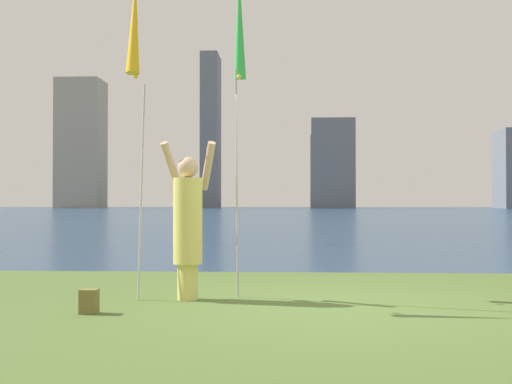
% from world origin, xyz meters
% --- Properties ---
extents(ground, '(120.00, 138.00, 0.12)m').
position_xyz_m(ground, '(0.00, 50.95, -0.06)').
color(ground, '#4C662D').
extents(person, '(0.71, 0.53, 1.94)m').
position_xyz_m(person, '(-1.78, 0.44, 0.95)').
color(person, '#D8CC66').
rests_on(person, ground).
extents(kite_flag_left, '(0.16, 0.70, 3.93)m').
position_xyz_m(kite_flag_left, '(-2.37, 0.15, 3.22)').
color(kite_flag_left, '#B2B2B7').
rests_on(kite_flag_left, ground).
extents(kite_flag_right, '(0.16, 0.77, 4.23)m').
position_xyz_m(kite_flag_right, '(-1.19, 0.92, 3.43)').
color(kite_flag_right, '#B2B2B7').
rests_on(kite_flag_right, ground).
extents(bag, '(0.18, 0.15, 0.26)m').
position_xyz_m(bag, '(-2.69, -0.53, 0.13)').
color(bag, olive).
rests_on(bag, ground).
extents(skyline_tower_0, '(7.92, 6.74, 23.44)m').
position_xyz_m(skyline_tower_0, '(-38.10, 102.94, 11.72)').
color(skyline_tower_0, gray).
rests_on(skyline_tower_0, ground).
extents(skyline_tower_1, '(3.04, 7.16, 27.64)m').
position_xyz_m(skyline_tower_1, '(-14.13, 102.47, 13.82)').
color(skyline_tower_1, slate).
rests_on(skyline_tower_1, ground).
extents(skyline_tower_2, '(7.52, 3.96, 15.47)m').
position_xyz_m(skyline_tower_2, '(7.51, 98.94, 7.73)').
color(skyline_tower_2, slate).
rests_on(skyline_tower_2, ground).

